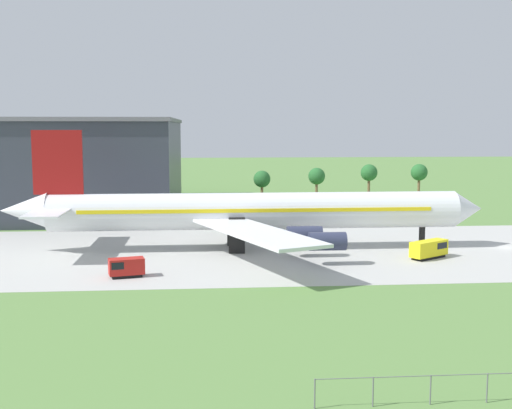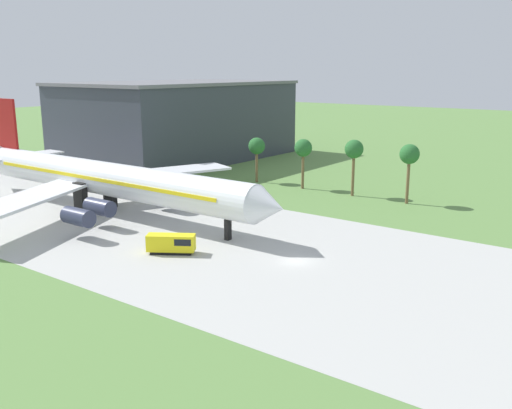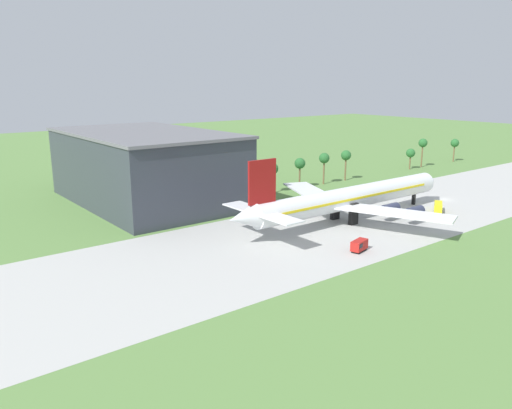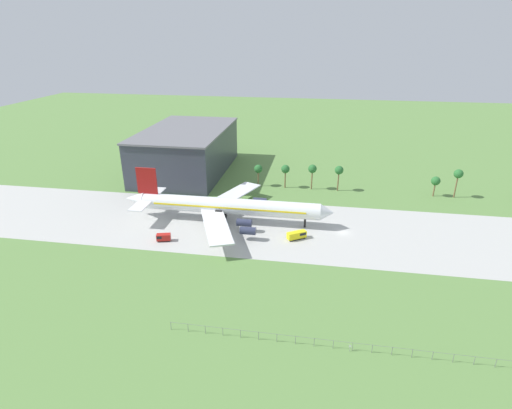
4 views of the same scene
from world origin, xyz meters
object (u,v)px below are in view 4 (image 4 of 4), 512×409
Objects in this scene: no_stopping_sign at (350,347)px; terminal_building at (187,151)px; jet_airliner at (226,206)px; baggage_tug at (163,237)px; catering_van at (297,235)px.

terminal_building reaches higher than no_stopping_sign.
jet_airliner is 24.71m from baggage_tug.
catering_van reaches higher than baggage_tug.
baggage_tug reaches higher than no_stopping_sign.
baggage_tug is 0.73× the size of catering_van.
catering_van is (25.74, -9.21, -4.51)m from jet_airliner.
terminal_building is (-31.15, 51.53, 4.46)m from jet_airliner.
terminal_building is at bearing 101.81° from baggage_tug.
baggage_tug is 43.25m from catering_van.
terminal_building is (-14.46, 69.18, 9.06)m from baggage_tug.
catering_van is at bearing 106.57° from no_stopping_sign.
jet_airliner is 11.55× the size of catering_van.
terminal_building reaches higher than jet_airliner.
baggage_tug is at bearing -133.41° from jet_airliner.
catering_van is 3.85× the size of no_stopping_sign.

